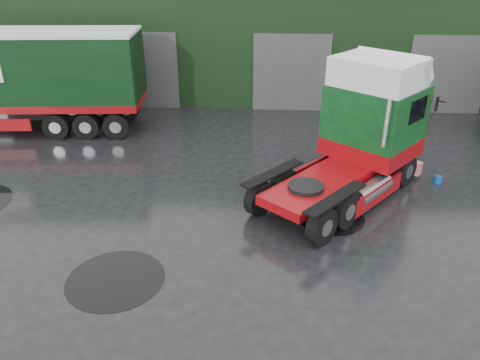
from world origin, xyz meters
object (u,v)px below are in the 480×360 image
(hero_tractor, at_px, (341,136))
(wash_bucket, at_px, (438,179))
(warehouse, at_px, (288,31))
(tree_back_b, at_px, (384,4))

(hero_tractor, relative_size, wash_bucket, 25.26)
(warehouse, distance_m, hero_tractor, 16.01)
(warehouse, xyz_separation_m, hero_tractor, (1.27, -15.94, -0.81))
(hero_tractor, bearing_deg, warehouse, 134.90)
(wash_bucket, height_order, tree_back_b, tree_back_b)
(hero_tractor, distance_m, wash_bucket, 4.80)
(tree_back_b, bearing_deg, wash_bucket, -96.37)
(tree_back_b, bearing_deg, warehouse, -128.66)
(hero_tractor, height_order, tree_back_b, tree_back_b)
(wash_bucket, xyz_separation_m, tree_back_b, (2.73, 24.48, 3.61))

